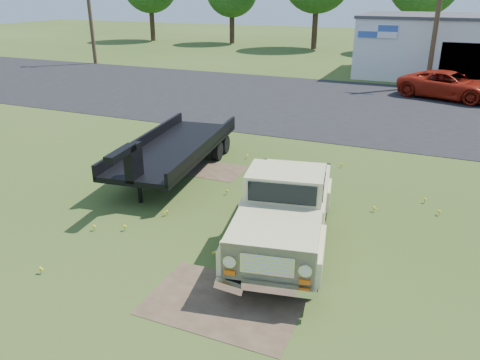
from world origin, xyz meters
name	(u,v)px	position (x,y,z in m)	size (l,w,h in m)	color
ground	(220,224)	(0.00, 0.00, 0.00)	(140.00, 140.00, 0.00)	#304C18
asphalt_lot	(340,105)	(0.00, 15.00, 0.00)	(90.00, 14.00, 0.02)	black
dirt_patch_a	(224,303)	(1.50, -3.00, 0.00)	(3.00, 2.00, 0.01)	#473726
dirt_patch_b	(211,170)	(-2.00, 3.50, 0.00)	(2.20, 1.60, 0.01)	#473726
commercial_building	(466,46)	(6.00, 26.99, 2.10)	(14.20, 8.20, 4.15)	silver
utility_pole_west	(89,5)	(-22.00, 22.00, 4.60)	(1.60, 0.30, 9.00)	#41311E
utility_pole_mid	(438,10)	(4.00, 22.00, 4.60)	(1.60, 0.30, 9.00)	#41311E
vintage_pickup_truck	(285,209)	(1.86, -0.36, 0.97)	(2.07, 5.33, 1.93)	#C8C086
flatbed_trailer	(175,145)	(-3.05, 2.93, 0.94)	(2.30, 6.89, 1.88)	black
red_pickup	(449,85)	(5.22, 18.89, 0.75)	(2.49, 5.41, 1.50)	maroon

